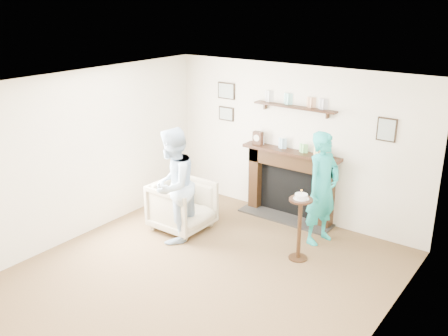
{
  "coord_description": "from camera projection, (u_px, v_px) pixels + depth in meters",
  "views": [
    {
      "loc": [
        3.62,
        -4.39,
        3.5
      ],
      "look_at": [
        -0.24,
        0.9,
        1.22
      ],
      "focal_mm": 40.0,
      "sensor_mm": 36.0,
      "label": 1
    }
  ],
  "objects": [
    {
      "name": "man",
      "position": [
        175.0,
        239.0,
        7.57
      ],
      "size": [
        0.87,
        0.99,
        1.73
      ],
      "primitive_type": "imported",
      "rotation": [
        0.0,
        0.0,
        -1.28
      ],
      "color": "#ABC3D6",
      "rests_on": "ground"
    },
    {
      "name": "room_shell",
      "position": [
        230.0,
        147.0,
        6.51
      ],
      "size": [
        4.54,
        5.02,
        2.52
      ],
      "color": "silver",
      "rests_on": "ground"
    },
    {
      "name": "armchair",
      "position": [
        183.0,
        228.0,
        7.9
      ],
      "size": [
        0.85,
        0.83,
        0.77
      ],
      "primitive_type": "imported",
      "rotation": [
        0.0,
        0.0,
        1.57
      ],
      "color": "tan",
      "rests_on": "ground"
    },
    {
      "name": "woman",
      "position": [
        319.0,
        240.0,
        7.51
      ],
      "size": [
        0.53,
        0.69,
        1.69
      ],
      "primitive_type": "imported",
      "rotation": [
        0.0,
        0.0,
        1.34
      ],
      "color": "#22B7C1",
      "rests_on": "ground"
    },
    {
      "name": "ground",
      "position": [
        198.0,
        278.0,
        6.51
      ],
      "size": [
        5.0,
        5.0,
        0.0
      ],
      "primitive_type": "plane",
      "color": "brown",
      "rests_on": "ground"
    },
    {
      "name": "pedestal_table",
      "position": [
        300.0,
        217.0,
        6.8
      ],
      "size": [
        0.32,
        0.32,
        1.04
      ],
      "color": "black",
      "rests_on": "ground"
    }
  ]
}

